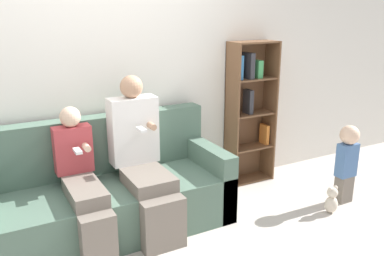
{
  "coord_description": "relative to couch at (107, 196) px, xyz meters",
  "views": [
    {
      "loc": [
        -0.96,
        -2.56,
        1.82
      ],
      "look_at": [
        0.73,
        0.55,
        0.77
      ],
      "focal_mm": 38.0,
      "sensor_mm": 36.0,
      "label": 1
    }
  ],
  "objects": [
    {
      "name": "child_seated",
      "position": [
        -0.23,
        -0.16,
        0.23
      ],
      "size": [
        0.3,
        0.76,
        1.08
      ],
      "color": "#70665B",
      "rests_on": "ground_plane"
    },
    {
      "name": "couch",
      "position": [
        0.0,
        0.0,
        0.0
      ],
      "size": [
        2.03,
        0.81,
        0.93
      ],
      "color": "#4C6656",
      "rests_on": "ground_plane"
    },
    {
      "name": "back_wall",
      "position": [
        0.1,
        0.43,
        0.97
      ],
      "size": [
        10.0,
        0.06,
        2.55
      ],
      "color": "silver",
      "rests_on": "ground_plane"
    },
    {
      "name": "toddler_standing",
      "position": [
        2.16,
        -0.6,
        0.14
      ],
      "size": [
        0.19,
        0.18,
        0.77
      ],
      "color": "#70665B",
      "rests_on": "ground_plane"
    },
    {
      "name": "adult_seated",
      "position": [
        0.28,
        -0.11,
        0.35
      ],
      "size": [
        0.41,
        0.75,
        1.29
      ],
      "color": "#70665B",
      "rests_on": "ground_plane"
    },
    {
      "name": "teddy_bear",
      "position": [
        1.89,
        -0.71,
        -0.18
      ],
      "size": [
        0.13,
        0.11,
        0.26
      ],
      "color": "beige",
      "rests_on": "ground_plane"
    },
    {
      "name": "ground_plane",
      "position": [
        0.1,
        -0.51,
        -0.3
      ],
      "size": [
        14.0,
        14.0,
        0.0
      ],
      "primitive_type": "plane",
      "color": "#BCB2A8"
    },
    {
      "name": "bookshelf",
      "position": [
        1.66,
        0.3,
        0.5
      ],
      "size": [
        0.51,
        0.25,
        1.5
      ],
      "color": "brown",
      "rests_on": "ground_plane"
    }
  ]
}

